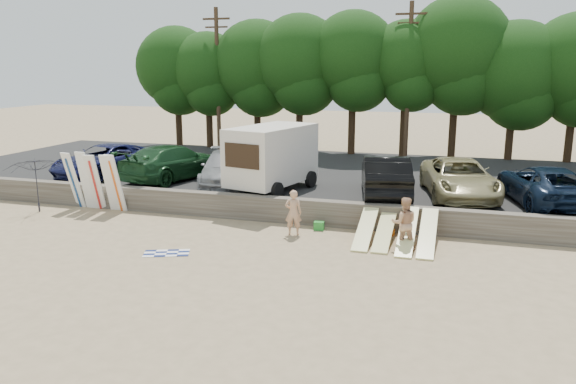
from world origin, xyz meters
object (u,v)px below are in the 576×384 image
object	(u,v)px
beach_umbrella	(39,185)
beachgoer_a	(293,213)
car_1	(173,162)
car_0	(105,160)
car_5	(545,185)
cooler	(319,226)
car_2	(225,168)
car_4	(459,178)
box_trailer	(272,155)
car_3	(385,176)
beachgoer_b	(404,223)

from	to	relation	value
beach_umbrella	beachgoer_a	bearing A→B (deg)	-0.58
car_1	car_0	bearing A→B (deg)	17.43
car_5	cooler	distance (m)	9.28
car_1	car_5	bearing A→B (deg)	-166.46
car_2	car_4	bearing A→B (deg)	-15.15
box_trailer	car_0	bearing A→B (deg)	-170.34
car_2	car_4	xyz separation A→B (m)	(10.45, 0.56, 0.04)
box_trailer	car_4	size ratio (longest dim) A/B	0.86
car_0	car_1	bearing A→B (deg)	16.84
car_1	cooler	distance (m)	9.40
car_2	car_3	distance (m)	7.45
car_3	car_5	size ratio (longest dim) A/B	0.96
beachgoer_a	car_3	bearing A→B (deg)	-135.57
car_2	beach_umbrella	distance (m)	8.05
car_5	cooler	size ratio (longest dim) A/B	14.65
car_1	beachgoer_a	bearing A→B (deg)	160.89
box_trailer	beach_umbrella	xyz separation A→B (m)	(-9.16, -3.93, -1.13)
car_5	beach_umbrella	bearing A→B (deg)	0.11
car_1	beachgoer_a	distance (m)	9.10
car_2	beachgoer_a	bearing A→B (deg)	-62.79
car_2	beachgoer_b	size ratio (longest dim) A/B	2.88
car_2	car_5	xyz separation A→B (m)	(13.73, 0.20, 0.02)
box_trailer	beachgoer_b	bearing A→B (deg)	-21.63
car_1	beachgoer_a	size ratio (longest dim) A/B	3.44
car_4	beachgoer_b	xyz separation A→B (m)	(-1.74, -5.62, -0.59)
beach_umbrella	car_1	bearing A→B (deg)	52.35
car_2	car_3	size ratio (longest dim) A/B	0.98
cooler	beach_umbrella	bearing A→B (deg)	177.39
car_2	car_3	bearing A→B (deg)	-20.46
beachgoer_a	beach_umbrella	size ratio (longest dim) A/B	0.65
box_trailer	beachgoer_a	size ratio (longest dim) A/B	2.87
car_2	car_4	size ratio (longest dim) A/B	0.91
car_2	beachgoer_a	xyz separation A→B (m)	(4.66, -4.59, -0.60)
beachgoer_a	car_4	bearing A→B (deg)	-150.96
car_3	beachgoer_a	bearing A→B (deg)	45.93
car_2	car_3	world-z (taller)	car_3
car_0	car_4	size ratio (longest dim) A/B	0.99
car_0	beachgoer_a	bearing A→B (deg)	-9.43
car_1	car_5	xyz separation A→B (m)	(16.66, -0.20, -0.08)
car_3	beach_umbrella	xyz separation A→B (m)	(-14.13, -4.18, -0.41)
car_3	car_1	bearing A→B (deg)	-14.89
car_2	car_4	world-z (taller)	car_4
car_2	car_5	world-z (taller)	car_5
beachgoer_a	beachgoer_b	size ratio (longest dim) A/B	0.94
car_4	beach_umbrella	world-z (taller)	beach_umbrella
car_4	car_5	world-z (taller)	car_4
box_trailer	car_5	xyz separation A→B (m)	(11.25, 0.75, -0.82)
beachgoer_a	cooler	xyz separation A→B (m)	(0.76, 0.90, -0.69)
car_4	car_0	bearing A→B (deg)	169.62
box_trailer	car_3	xyz separation A→B (m)	(4.97, 0.25, -0.72)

